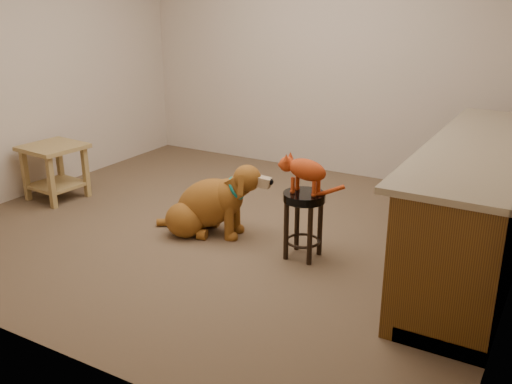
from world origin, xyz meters
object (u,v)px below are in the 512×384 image
Objects in this scene: side_table at (55,164)px; wood_stool at (461,182)px; padded_stool at (304,212)px; tabby_kitten at (304,170)px; golden_retriever at (209,205)px.

wood_stool is at bearing 19.91° from side_table.
side_table is at bearing -160.09° from wood_stool.
padded_stool is 2.67m from side_table.
tabby_kitten is at bearing 175.44° from padded_stool.
tabby_kitten reaches higher than side_table.
tabby_kitten reaches higher than golden_retriever.
padded_stool is 0.90m from golden_retriever.
padded_stool is 0.50× the size of golden_retriever.
padded_stool is at bearing 0.17° from side_table.
padded_stool is 0.71× the size of wood_stool.
tabby_kitten is at bearing -14.76° from golden_retriever.
wood_stool reaches higher than golden_retriever.
wood_stool is at bearing 53.64° from tabby_kitten.
golden_retriever reaches higher than padded_stool.
side_table is (-3.57, -1.29, -0.03)m from wood_stool.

